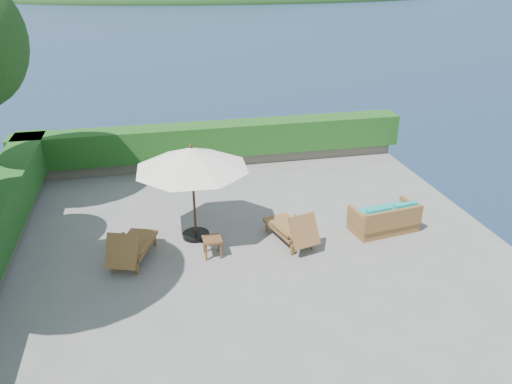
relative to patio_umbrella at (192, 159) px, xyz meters
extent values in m
plane|color=gray|center=(1.16, -0.91, -2.01)|extent=(12.00, 12.00, 0.00)
cube|color=#5C5349|center=(1.16, -0.91, -3.56)|extent=(12.00, 12.00, 3.00)
plane|color=#152242|center=(1.16, -0.91, -5.01)|extent=(600.00, 600.00, 0.00)
cube|color=#666152|center=(1.16, 4.69, -1.83)|extent=(12.00, 0.60, 0.36)
cube|color=#1D4513|center=(1.16, 4.69, -1.16)|extent=(12.40, 0.90, 1.00)
cylinder|color=black|center=(0.00, 0.00, -1.96)|extent=(0.82, 0.82, 0.10)
cylinder|color=#3C2215|center=(0.00, 0.00, -0.86)|extent=(0.08, 0.08, 2.29)
cone|color=silver|center=(0.00, 0.00, 0.02)|extent=(3.40, 3.40, 0.50)
sphere|color=#3C2215|center=(0.00, 0.00, 0.33)|extent=(0.11, 0.11, 0.08)
cube|color=brown|center=(-1.91, -1.15, -1.88)|extent=(0.08, 0.08, 0.26)
cube|color=brown|center=(-1.38, -1.34, -1.88)|extent=(0.08, 0.08, 0.26)
cube|color=brown|center=(-1.51, -0.02, -1.88)|extent=(0.08, 0.08, 0.26)
cube|color=brown|center=(-0.98, -0.20, -1.88)|extent=(0.08, 0.08, 0.26)
cube|color=brown|center=(-1.41, -0.58, -1.71)|extent=(1.06, 1.45, 0.09)
cube|color=brown|center=(-1.67, -1.29, -1.43)|extent=(0.76, 0.62, 0.70)
cube|color=brown|center=(-1.80, -0.66, -1.56)|extent=(0.34, 0.82, 0.05)
cube|color=brown|center=(-1.16, -0.89, -1.56)|extent=(0.34, 0.82, 0.05)
cube|color=brown|center=(2.04, -1.29, -1.88)|extent=(0.07, 0.07, 0.26)
cube|color=brown|center=(2.57, -1.15, -1.88)|extent=(0.07, 0.07, 0.26)
cube|color=brown|center=(1.73, -0.14, -1.88)|extent=(0.07, 0.07, 0.26)
cube|color=brown|center=(2.27, 0.00, -1.88)|extent=(0.07, 0.07, 0.26)
cube|color=brown|center=(2.13, -0.55, -1.72)|extent=(0.96, 1.41, 0.09)
cube|color=brown|center=(2.32, -1.26, -1.44)|extent=(0.74, 0.57, 0.69)
cube|color=brown|center=(1.85, -0.83, -1.57)|extent=(0.27, 0.83, 0.05)
cube|color=brown|center=(2.50, -0.65, -1.57)|extent=(0.27, 0.83, 0.05)
cube|color=brown|center=(0.12, -1.09, -1.81)|extent=(0.04, 0.04, 0.40)
cube|color=brown|center=(0.44, -1.09, -1.81)|extent=(0.04, 0.04, 0.40)
cube|color=brown|center=(0.11, -0.77, -1.81)|extent=(0.04, 0.04, 0.40)
cube|color=brown|center=(0.44, -0.76, -1.81)|extent=(0.04, 0.04, 0.40)
cube|color=brown|center=(0.28, -0.93, -1.59)|extent=(0.42, 0.42, 0.05)
cube|color=brown|center=(4.56, -0.65, -1.83)|extent=(1.68, 1.01, 0.35)
cube|color=brown|center=(4.61, -1.02, -1.53)|extent=(1.59, 0.35, 0.49)
cube|color=brown|center=(3.81, -0.76, -1.57)|extent=(0.22, 0.80, 0.40)
cube|color=brown|center=(5.31, -0.54, -1.57)|extent=(0.22, 0.80, 0.40)
cube|color=teal|center=(4.19, -0.66, -1.58)|extent=(0.77, 0.73, 0.16)
cube|color=teal|center=(4.92, -0.55, -1.58)|extent=(0.77, 0.73, 0.16)
cube|color=teal|center=(4.23, -0.98, -1.38)|extent=(0.63, 0.21, 0.32)
cube|color=teal|center=(4.97, -0.88, -1.38)|extent=(0.63, 0.21, 0.32)
camera|label=1|loc=(-0.84, -10.57, 4.03)|focal=35.00mm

